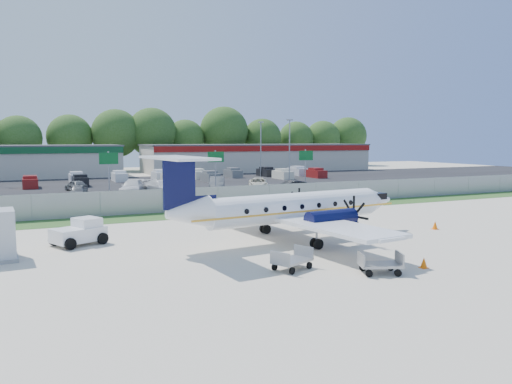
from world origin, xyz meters
name	(u,v)px	position (x,y,z in m)	size (l,w,h in m)	color
ground	(296,238)	(0.00, 0.00, 0.00)	(170.00, 170.00, 0.00)	beige
grass_verge	(227,212)	(0.00, 12.00, 0.01)	(170.00, 4.00, 0.02)	#2D561E
access_road	(201,203)	(0.00, 19.00, 0.01)	(170.00, 8.00, 0.02)	black
parking_lot	(152,185)	(0.00, 40.00, 0.01)	(170.00, 32.00, 0.02)	black
perimeter_fence	(218,198)	(0.00, 14.00, 1.00)	(120.00, 0.06, 1.99)	gray
building_east	(258,157)	(26.00, 61.98, 2.63)	(44.40, 12.40, 5.24)	beige
sign_left	(109,166)	(-8.00, 22.91, 3.61)	(1.80, 0.26, 5.00)	gray
sign_mid	(216,163)	(3.00, 22.91, 3.61)	(1.80, 0.26, 5.00)	gray
sign_right	(306,161)	(14.00, 22.91, 3.61)	(1.80, 0.26, 5.00)	gray
light_pole_ne	(289,146)	(20.00, 38.00, 5.23)	(0.90, 0.35, 9.09)	gray
light_pole_se	(261,145)	(20.00, 48.00, 5.23)	(0.90, 0.35, 9.09)	gray
tree_line	(113,171)	(0.00, 74.00, 0.00)	(112.00, 6.00, 14.00)	#284D16
aircraft	(290,208)	(-0.73, -0.64, 2.01)	(17.00, 16.72, 5.22)	white
pushback_tug	(80,232)	(-12.47, 3.40, 0.73)	(3.32, 2.98, 1.53)	white
baggage_cart_near	(292,260)	(-3.94, -6.75, 0.46)	(2.19, 1.80, 1.00)	gray
baggage_cart_far	(380,264)	(-0.62, -9.06, 0.46)	(2.16, 1.74, 0.99)	gray
cone_nose	(435,225)	(10.10, -1.41, 0.27)	(0.41, 0.41, 0.58)	#FF6708
cone_port_wing	(424,263)	(1.96, -9.08, 0.25)	(0.37, 0.37, 0.52)	#FF6708
cone_starboard_wing	(185,208)	(-2.95, 14.21, 0.23)	(0.34, 0.34, 0.49)	#FF6708
road_car_mid	(291,195)	(11.13, 21.18, 0.00)	(1.71, 4.91, 1.62)	black
road_car_east	(469,190)	(33.77, 17.37, 0.00)	(2.12, 4.59, 1.28)	navy
parked_car_a	(78,197)	(-10.39, 29.07, 0.00)	(1.55, 3.84, 1.31)	#595B5E
parked_car_b	(132,194)	(-4.59, 29.51, 0.00)	(2.20, 5.42, 1.57)	silver
parked_car_c	(161,194)	(-1.49, 28.64, 0.00)	(2.18, 5.36, 1.55)	silver
parked_car_d	(217,190)	(5.64, 29.79, 0.00)	(1.72, 4.92, 1.62)	#595B5E
parked_car_e	(258,189)	(10.68, 28.78, 0.00)	(2.34, 5.08, 1.41)	beige
parked_car_f	(76,191)	(-10.07, 35.52, 0.00)	(1.62, 4.02, 1.37)	#595B5E
parked_car_g	(174,187)	(1.95, 35.74, 0.00)	(2.02, 5.02, 1.71)	silver
far_parking_rows	(144,182)	(0.00, 45.00, 0.00)	(56.00, 10.00, 1.60)	gray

